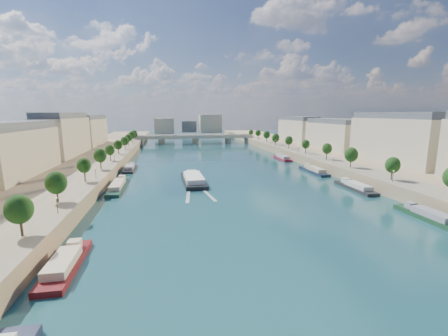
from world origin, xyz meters
name	(u,v)px	position (x,y,z in m)	size (l,w,h in m)	color
ground	(221,172)	(0.00, 100.00, 0.00)	(700.00, 700.00, 0.00)	#0D283A
quay_left	(67,172)	(-72.00, 100.00, 2.50)	(44.00, 520.00, 5.00)	#9E8460
quay_right	(350,163)	(72.00, 100.00, 2.50)	(44.00, 520.00, 5.00)	#9E8460
pave_left	(101,165)	(-57.00, 100.00, 5.05)	(14.00, 520.00, 0.10)	gray
pave_right	(325,159)	(57.00, 100.00, 5.05)	(14.00, 520.00, 0.10)	gray
trees_left	(105,153)	(-55.00, 102.00, 10.48)	(4.80, 268.80, 8.26)	#382B1E
trees_right	(314,147)	(55.00, 110.00, 10.48)	(4.80, 268.80, 8.26)	#382B1E
lamps_left	(106,163)	(-52.50, 90.00, 7.78)	(0.36, 200.36, 4.28)	black
lamps_right	(313,153)	(52.50, 105.00, 7.78)	(0.36, 200.36, 4.28)	black
buildings_left	(43,140)	(-85.00, 112.00, 16.45)	(16.00, 226.00, 23.20)	#BBAA90
buildings_right	(360,135)	(85.00, 112.00, 16.45)	(16.00, 226.00, 23.20)	#BBAA90
skyline	(192,125)	(3.19, 319.52, 14.66)	(79.00, 42.00, 22.00)	#BBAA90
bridge	(196,138)	(0.00, 242.15, 5.08)	(112.00, 12.00, 8.15)	#C1B79E
tour_barge	(193,180)	(-15.49, 79.13, 1.19)	(9.52, 30.58, 4.12)	black
wake	(197,192)	(-15.49, 62.60, 0.02)	(10.76, 26.00, 0.04)	silver
moored_barges_left	(103,209)	(-45.50, 45.74, 0.84)	(5.00, 155.86, 3.60)	#1C223E
moored_barges_right	(352,186)	(45.50, 57.99, 0.84)	(5.00, 165.93, 3.60)	black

